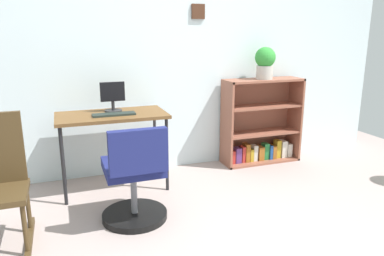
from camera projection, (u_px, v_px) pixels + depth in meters
name	position (u px, v px, depth m)	size (l,w,h in m)	color
wall_back	(170.00, 59.00, 3.86)	(5.20, 0.12, 2.36)	silver
desk	(112.00, 121.00, 3.38)	(1.00, 0.53, 0.73)	brown
monitor	(113.00, 97.00, 3.43)	(0.23, 0.16, 0.28)	#262628
keyboard	(114.00, 114.00, 3.30)	(0.38, 0.12, 0.02)	#222C26
office_chair	(135.00, 181.00, 2.82)	(0.52, 0.55, 0.80)	black
bookshelf_low	(260.00, 126.00, 4.21)	(0.90, 0.30, 0.96)	brown
potted_plant_on_shelf	(265.00, 62.00, 3.97)	(0.22, 0.22, 0.35)	#B7B2A8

